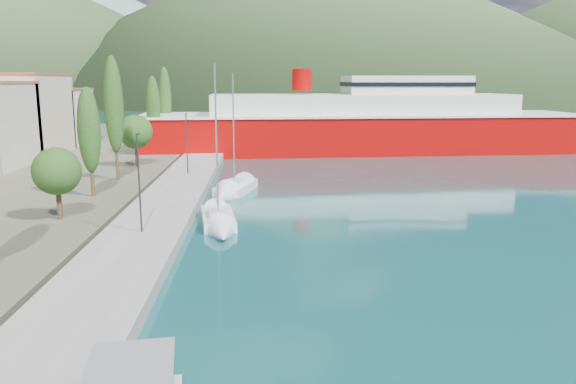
{
  "coord_description": "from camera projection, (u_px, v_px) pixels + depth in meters",
  "views": [
    {
      "loc": [
        -1.57,
        -18.5,
        9.9
      ],
      "look_at": [
        0.0,
        14.0,
        3.5
      ],
      "focal_mm": 35.0,
      "sensor_mm": 36.0,
      "label": 1
    }
  ],
  "objects": [
    {
      "name": "tree_row",
      "position": [
        111.0,
        126.0,
        51.47
      ],
      "size": [
        3.73,
        63.31,
        11.65
      ],
      "color": "#47301E",
      "rests_on": "land_strip"
    },
    {
      "name": "lamp_posts",
      "position": [
        136.0,
        182.0,
        33.27
      ],
      "size": [
        0.15,
        48.06,
        6.06
      ],
      "color": "#2D2D33",
      "rests_on": "quay"
    },
    {
      "name": "sailboat_near",
      "position": [
        220.0,
        226.0,
        38.01
      ],
      "size": [
        3.31,
        8.57,
        12.02
      ],
      "color": "silver",
      "rests_on": "ground"
    },
    {
      "name": "ground",
      "position": [
        267.0,
        123.0,
        137.73
      ],
      "size": [
        1400.0,
        1400.0,
        0.0
      ],
      "primitive_type": "plane",
      "color": "#12494A"
    },
    {
      "name": "hills_near",
      "position": [
        407.0,
        23.0,
        380.34
      ],
      "size": [
        1010.0,
        520.0,
        115.0
      ],
      "color": "#39512A",
      "rests_on": "ground"
    },
    {
      "name": "sailboat_mid",
      "position": [
        229.0,
        192.0,
        49.52
      ],
      "size": [
        4.56,
        8.33,
        11.67
      ],
      "color": "silver",
      "rests_on": "ground"
    },
    {
      "name": "ferry",
      "position": [
        362.0,
        126.0,
        80.41
      ],
      "size": [
        62.61,
        16.45,
        12.31
      ],
      "color": "#A00504",
      "rests_on": "ground"
    },
    {
      "name": "hills_far",
      "position": [
        387.0,
        19.0,
        618.13
      ],
      "size": [
        1480.0,
        900.0,
        180.0
      ],
      "color": "gray",
      "rests_on": "ground"
    },
    {
      "name": "quay",
      "position": [
        169.0,
        202.0,
        45.1
      ],
      "size": [
        5.0,
        88.0,
        0.8
      ],
      "primitive_type": "cube",
      "color": "gray",
      "rests_on": "ground"
    }
  ]
}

